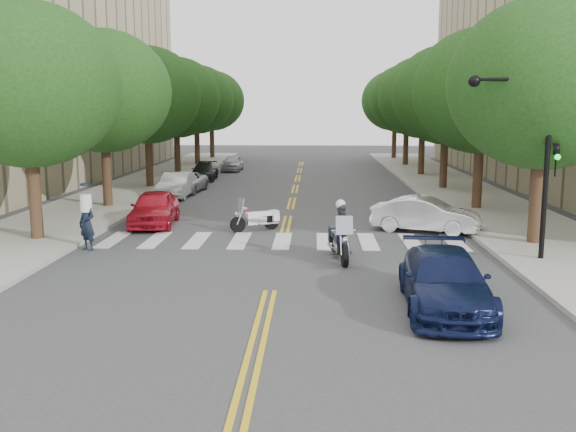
# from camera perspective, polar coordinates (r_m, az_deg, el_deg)

# --- Properties ---
(ground) EXTENTS (140.00, 140.00, 0.00)m
(ground) POSITION_cam_1_polar(r_m,az_deg,el_deg) (16.95, -1.61, -6.69)
(ground) COLOR #38383A
(ground) RESTS_ON ground
(sidewalk_left) EXTENTS (5.00, 60.00, 0.15)m
(sidewalk_left) POSITION_cam_1_polar(r_m,az_deg,el_deg) (39.96, -13.13, 2.53)
(sidewalk_left) COLOR #9E9991
(sidewalk_left) RESTS_ON ground
(sidewalk_right) EXTENTS (5.00, 60.00, 0.15)m
(sidewalk_right) POSITION_cam_1_polar(r_m,az_deg,el_deg) (39.42, 14.59, 2.38)
(sidewalk_right) COLOR #9E9991
(sidewalk_right) RESTS_ON ground
(tree_l_0) EXTENTS (6.40, 6.40, 8.45)m
(tree_l_0) POSITION_cam_1_polar(r_m,az_deg,el_deg) (24.38, -22.13, 10.75)
(tree_l_0) COLOR #382316
(tree_l_0) RESTS_ON ground
(tree_l_1) EXTENTS (6.40, 6.40, 8.45)m
(tree_l_1) POSITION_cam_1_polar(r_m,az_deg,el_deg) (31.84, -16.13, 10.59)
(tree_l_1) COLOR #382316
(tree_l_1) RESTS_ON ground
(tree_l_2) EXTENTS (6.40, 6.40, 8.45)m
(tree_l_2) POSITION_cam_1_polar(r_m,az_deg,el_deg) (39.52, -12.43, 10.44)
(tree_l_2) COLOR #382316
(tree_l_2) RESTS_ON ground
(tree_l_3) EXTENTS (6.40, 6.40, 8.45)m
(tree_l_3) POSITION_cam_1_polar(r_m,az_deg,el_deg) (47.31, -9.95, 10.32)
(tree_l_3) COLOR #382316
(tree_l_3) RESTS_ON ground
(tree_l_4) EXTENTS (6.40, 6.40, 8.45)m
(tree_l_4) POSITION_cam_1_polar(r_m,az_deg,el_deg) (55.15, -8.17, 10.21)
(tree_l_4) COLOR #382316
(tree_l_4) RESTS_ON ground
(tree_l_5) EXTENTS (6.40, 6.40, 8.45)m
(tree_l_5) POSITION_cam_1_polar(r_m,az_deg,el_deg) (63.04, -6.84, 10.13)
(tree_l_5) COLOR #382316
(tree_l_5) RESTS_ON ground
(tree_r_0) EXTENTS (6.40, 6.40, 8.45)m
(tree_r_0) POSITION_cam_1_polar(r_m,az_deg,el_deg) (23.54, 21.74, 10.84)
(tree_r_0) COLOR #382316
(tree_r_0) RESTS_ON ground
(tree_r_1) EXTENTS (6.40, 6.40, 8.45)m
(tree_r_1) POSITION_cam_1_polar(r_m,az_deg,el_deg) (31.21, 16.85, 10.59)
(tree_r_1) COLOR #382316
(tree_r_1) RESTS_ON ground
(tree_r_2) EXTENTS (6.40, 6.40, 8.45)m
(tree_r_2) POSITION_cam_1_polar(r_m,az_deg,el_deg) (39.01, 13.90, 10.40)
(tree_r_2) COLOR #382316
(tree_r_2) RESTS_ON ground
(tree_r_3) EXTENTS (6.40, 6.40, 8.45)m
(tree_r_3) POSITION_cam_1_polar(r_m,az_deg,el_deg) (46.88, 11.94, 10.26)
(tree_r_3) COLOR #382316
(tree_r_3) RESTS_ON ground
(tree_r_4) EXTENTS (6.40, 6.40, 8.45)m
(tree_r_4) POSITION_cam_1_polar(r_m,az_deg,el_deg) (54.79, 10.55, 10.16)
(tree_r_4) COLOR #382316
(tree_r_4) RESTS_ON ground
(tree_r_5) EXTENTS (6.40, 6.40, 8.45)m
(tree_r_5) POSITION_cam_1_polar(r_m,az_deg,el_deg) (62.72, 9.51, 10.07)
(tree_r_5) COLOR #382316
(tree_r_5) RESTS_ON ground
(traffic_signal_pole) EXTENTS (2.82, 0.42, 6.00)m
(traffic_signal_pole) POSITION_cam_1_polar(r_m,az_deg,el_deg) (20.83, 20.88, 6.11)
(traffic_signal_pole) COLOR black
(traffic_signal_pole) RESTS_ON ground
(motorcycle_police) EXTENTS (0.87, 2.38, 1.94)m
(motorcycle_police) POSITION_cam_1_polar(r_m,az_deg,el_deg) (20.32, 4.64, -1.51)
(motorcycle_police) COLOR black
(motorcycle_police) RESTS_ON ground
(motorcycle_parked) EXTENTS (1.89, 1.27, 1.34)m
(motorcycle_parked) POSITION_cam_1_polar(r_m,az_deg,el_deg) (25.26, -2.58, -0.24)
(motorcycle_parked) COLOR black
(motorcycle_parked) RESTS_ON ground
(officer_standing) EXTENTS (0.80, 0.72, 1.84)m
(officer_standing) POSITION_cam_1_polar(r_m,az_deg,el_deg) (22.62, -17.43, -0.64)
(officer_standing) COLOR black
(officer_standing) RESTS_ON ground
(convertible) EXTENTS (4.37, 2.81, 1.36)m
(convertible) POSITION_cam_1_polar(r_m,az_deg,el_deg) (25.44, 12.11, 0.11)
(convertible) COLOR white
(convertible) RESTS_ON ground
(sedan_blue) EXTENTS (2.19, 4.86, 1.38)m
(sedan_blue) POSITION_cam_1_polar(r_m,az_deg,el_deg) (15.73, 13.75, -5.63)
(sedan_blue) COLOR #0D1639
(sedan_blue) RESTS_ON ground
(parked_car_a) EXTENTS (2.03, 4.36, 1.44)m
(parked_car_a) POSITION_cam_1_polar(r_m,az_deg,el_deg) (26.86, -11.80, 0.70)
(parked_car_a) COLOR #B11223
(parked_car_a) RESTS_ON ground
(parked_car_b) EXTENTS (1.50, 4.12, 1.35)m
(parked_car_b) POSITION_cam_1_polar(r_m,az_deg,el_deg) (35.27, -9.86, 2.73)
(parked_car_b) COLOR silver
(parked_car_b) RESTS_ON ground
(parked_car_c) EXTENTS (2.25, 4.27, 1.15)m
(parked_car_c) POSITION_cam_1_polar(r_m,az_deg,el_deg) (37.40, -9.16, 2.96)
(parked_car_c) COLOR #A4A6AB
(parked_car_c) RESTS_ON ground
(parked_car_d) EXTENTS (1.86, 4.11, 1.17)m
(parked_car_d) POSITION_cam_1_polar(r_m,az_deg,el_deg) (43.92, -7.44, 3.96)
(parked_car_d) COLOR black
(parked_car_d) RESTS_ON ground
(parked_car_e) EXTENTS (1.46, 3.57, 1.21)m
(parked_car_e) POSITION_cam_1_polar(r_m,az_deg,el_deg) (50.10, -4.95, 4.70)
(parked_car_e) COLOR #ACADB2
(parked_car_e) RESTS_ON ground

